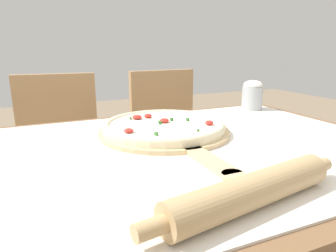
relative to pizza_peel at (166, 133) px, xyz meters
name	(u,v)px	position (x,y,z in m)	size (l,w,h in m)	color
dining_table	(177,188)	(-0.02, -0.12, -0.12)	(1.26, 0.87, 0.74)	brown
towel_cloth	(177,148)	(-0.02, -0.12, -0.01)	(1.18, 0.79, 0.00)	silver
pizza_peel	(166,133)	(0.00, 0.00, 0.00)	(0.39, 0.58, 0.01)	#D6B784
pizza	(164,125)	(0.00, 0.02, 0.02)	(0.37, 0.37, 0.03)	beige
rolling_pin	(252,191)	(-0.04, -0.44, 0.02)	(0.42, 0.11, 0.06)	tan
chair_left	(61,153)	(-0.27, 0.67, -0.25)	(0.43, 0.43, 0.87)	tan
chair_right	(169,139)	(0.31, 0.67, -0.25)	(0.42, 0.42, 0.87)	tan
flour_cup	(252,95)	(0.48, 0.20, 0.06)	(0.08, 0.08, 0.12)	#B2B7BC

